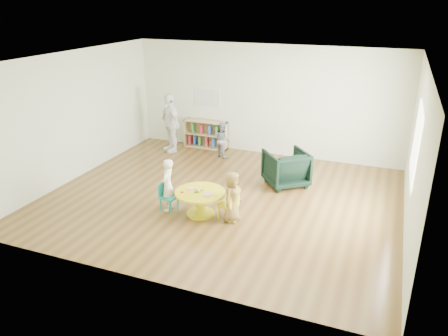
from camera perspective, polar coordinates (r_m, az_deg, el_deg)
name	(u,v)px	position (r m, az deg, el deg)	size (l,w,h in m)	color
room	(222,108)	(8.37, -0.24, 7.88)	(7.10, 7.00, 2.80)	brown
activity_table	(200,199)	(8.22, -3.13, -4.02)	(0.95, 0.95, 0.52)	#D0C711
kid_chair_left	(167,195)	(8.47, -7.42, -3.58)	(0.34, 0.34, 0.56)	teal
kid_chair_right	(230,204)	(8.03, 0.81, -4.75)	(0.38, 0.38, 0.58)	#D0C711
bookshelf	(206,134)	(11.92, -2.42, 4.43)	(1.20, 0.30, 0.75)	tan
alphabet_poster	(207,98)	(11.78, -2.19, 9.17)	(0.74, 0.01, 0.54)	white
armchair	(286,168)	(9.56, 8.10, -0.01)	(0.84, 0.86, 0.78)	black
child_left	(168,185)	(8.38, -7.38, -2.22)	(0.38, 0.25, 1.03)	white
child_right	(232,197)	(7.92, 1.08, -3.80)	(0.47, 0.30, 0.96)	yellow
toddler	(222,140)	(11.15, -0.21, 3.73)	(0.45, 0.35, 0.92)	#1A2442
adult_caretaker	(170,123)	(11.57, -7.04, 5.90)	(0.92, 0.38, 1.57)	white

